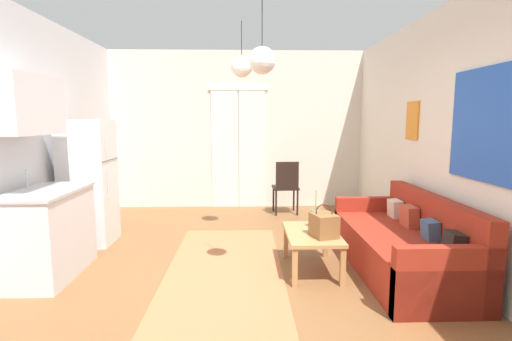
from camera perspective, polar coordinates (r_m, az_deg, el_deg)
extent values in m
cube|color=brown|center=(3.71, -3.84, -18.61)|extent=(5.09, 7.67, 0.10)
cube|color=silver|center=(6.91, -2.85, 6.09)|extent=(4.69, 0.10, 2.80)
cube|color=white|center=(6.87, -4.72, 3.17)|extent=(0.48, 0.02, 2.11)
cube|color=white|center=(6.87, -0.58, 3.19)|extent=(0.48, 0.02, 2.11)
cube|color=white|center=(6.86, -2.71, 12.24)|extent=(1.05, 0.03, 0.06)
cube|color=silver|center=(3.96, 31.35, 3.81)|extent=(0.10, 7.27, 2.80)
cube|color=blue|center=(3.91, 30.86, 5.95)|extent=(0.02, 0.92, 1.00)
cube|color=orange|center=(5.15, 22.47, 6.96)|extent=(0.02, 0.32, 0.47)
cube|color=yellow|center=(4.71, -32.30, 8.56)|extent=(0.02, 0.32, 0.40)
cube|color=#B26B42|center=(4.08, -4.80, -15.19)|extent=(1.21, 3.06, 0.01)
cube|color=maroon|center=(4.32, 20.55, -11.44)|extent=(0.87, 2.01, 0.42)
cube|color=maroon|center=(4.41, 25.03, -8.66)|extent=(0.15, 2.01, 0.81)
cube|color=maroon|center=(3.49, 26.70, -14.86)|extent=(0.87, 0.11, 0.60)
cube|color=maroon|center=(5.15, 16.59, -7.16)|extent=(0.87, 0.11, 0.60)
cube|color=black|center=(3.76, 27.62, -9.71)|extent=(0.16, 0.21, 0.21)
cube|color=#3D5B7F|center=(4.13, 24.74, -8.13)|extent=(0.14, 0.19, 0.20)
cube|color=#B74C33|center=(4.51, 22.04, -6.41)|extent=(0.14, 0.23, 0.23)
cube|color=beige|center=(4.88, 20.20, -5.40)|extent=(0.13, 0.21, 0.22)
cube|color=#B27F4C|center=(4.08, 8.42, -9.39)|extent=(0.54, 0.86, 0.04)
cube|color=#B27F4C|center=(3.75, 5.85, -14.30)|extent=(0.05, 0.05, 0.38)
cube|color=#B27F4C|center=(3.83, 12.91, -13.94)|extent=(0.05, 0.05, 0.38)
cube|color=#B27F4C|center=(4.48, 4.52, -10.56)|extent=(0.05, 0.05, 0.38)
cube|color=#B27F4C|center=(4.55, 10.40, -10.37)|extent=(0.05, 0.05, 0.38)
cylinder|color=#47704C|center=(4.22, 8.95, -7.19)|extent=(0.11, 0.11, 0.19)
cylinder|color=#477F42|center=(4.17, 9.01, -4.44)|extent=(0.01, 0.01, 0.22)
cube|color=brown|center=(3.91, 10.17, -8.12)|extent=(0.28, 0.31, 0.23)
torus|color=#512319|center=(3.87, 10.22, -6.18)|extent=(0.17, 0.01, 0.17)
cube|color=white|center=(5.30, -23.85, -1.61)|extent=(0.57, 0.58, 1.59)
cube|color=#4C4C51|center=(5.16, -21.07, 1.53)|extent=(0.01, 0.56, 0.01)
cylinder|color=#B7BABF|center=(4.99, -21.61, 3.51)|extent=(0.02, 0.02, 0.22)
cylinder|color=#B7BABF|center=(5.04, -21.34, -1.90)|extent=(0.02, 0.02, 0.35)
cube|color=silver|center=(4.43, -28.76, -8.46)|extent=(0.55, 1.01, 0.86)
cube|color=#B7BABF|center=(4.34, -29.14, -2.78)|extent=(0.58, 1.04, 0.03)
cube|color=#999BA0|center=(4.42, -28.61, -3.16)|extent=(0.36, 0.40, 0.10)
cylinder|color=#B7BABF|center=(4.49, -31.19, -1.09)|extent=(0.02, 0.02, 0.20)
cube|color=silver|center=(4.33, -31.26, 8.43)|extent=(0.32, 0.91, 0.58)
cylinder|color=black|center=(6.70, 5.70, -4.20)|extent=(0.03, 0.03, 0.43)
cylinder|color=black|center=(6.64, 2.64, -4.27)|extent=(0.03, 0.03, 0.43)
cylinder|color=black|center=(6.37, 6.26, -4.82)|extent=(0.03, 0.03, 0.43)
cylinder|color=black|center=(6.32, 3.04, -4.90)|extent=(0.03, 0.03, 0.43)
cube|color=black|center=(6.46, 4.43, -2.57)|extent=(0.44, 0.42, 0.04)
cube|color=black|center=(6.25, 4.72, -0.75)|extent=(0.38, 0.05, 0.45)
cylinder|color=black|center=(3.48, 0.93, 22.94)|extent=(0.01, 0.01, 0.59)
sphere|color=white|center=(3.39, 0.91, 16.21)|extent=(0.24, 0.24, 0.24)
cylinder|color=black|center=(4.98, -2.20, 19.28)|extent=(0.01, 0.01, 0.41)
sphere|color=white|center=(4.92, -2.18, 15.36)|extent=(0.27, 0.27, 0.27)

